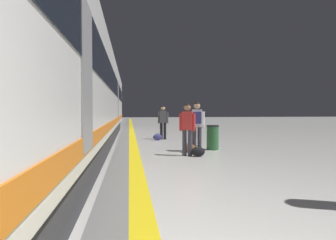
% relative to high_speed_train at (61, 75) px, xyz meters
% --- Properties ---
extents(safety_line_strip, '(0.36, 80.00, 0.01)m').
position_rel_high_speed_train_xyz_m(safety_line_strip, '(2.19, 1.20, -2.50)').
color(safety_line_strip, yellow).
rests_on(safety_line_strip, ground).
extents(tactile_edge_band, '(0.70, 80.00, 0.01)m').
position_rel_high_speed_train_xyz_m(tactile_edge_band, '(1.82, 1.20, -2.50)').
color(tactile_edge_band, slate).
rests_on(tactile_edge_band, ground).
extents(high_speed_train, '(2.94, 31.65, 4.97)m').
position_rel_high_speed_train_xyz_m(high_speed_train, '(0.00, 0.00, 0.00)').
color(high_speed_train, '#38383D').
rests_on(high_speed_train, ground).
extents(passenger_near, '(0.54, 0.38, 1.75)m').
position_rel_high_speed_train_xyz_m(passenger_near, '(4.39, 0.88, -1.46)').
color(passenger_near, '#383842').
rests_on(passenger_near, ground).
extents(duffel_bag_near, '(0.44, 0.26, 0.36)m').
position_rel_high_speed_train_xyz_m(duffel_bag_near, '(4.07, 0.68, -2.35)').
color(duffel_bag_near, brown).
rests_on(duffel_bag_near, ground).
extents(passenger_mid, '(0.49, 0.31, 1.67)m').
position_rel_high_speed_train_xyz_m(passenger_mid, '(3.85, -0.03, -1.53)').
color(passenger_mid, '#383842').
rests_on(passenger_mid, ground).
extents(duffel_bag_mid, '(0.44, 0.26, 0.36)m').
position_rel_high_speed_train_xyz_m(duffel_bag_mid, '(4.17, -0.18, -2.35)').
color(duffel_bag_mid, black).
rests_on(duffel_bag_mid, ground).
extents(passenger_far, '(0.52, 0.26, 1.69)m').
position_rel_high_speed_train_xyz_m(passenger_far, '(3.70, 5.18, -1.52)').
color(passenger_far, black).
rests_on(passenger_far, ground).
extents(duffel_bag_far, '(0.44, 0.26, 0.36)m').
position_rel_high_speed_train_xyz_m(duffel_bag_far, '(3.38, 4.83, -2.35)').
color(duffel_bag_far, navy).
rests_on(duffel_bag_far, ground).
extents(waste_bin, '(0.46, 0.46, 0.91)m').
position_rel_high_speed_train_xyz_m(waste_bin, '(5.07, 1.25, -2.05)').
color(waste_bin, '#2D6638').
rests_on(waste_bin, ground).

